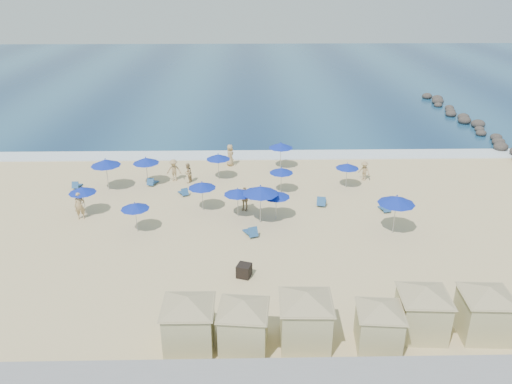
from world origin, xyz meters
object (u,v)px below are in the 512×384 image
umbrella_3 (135,206)px  cabana_2 (306,311)px  cabana_4 (423,304)px  umbrella_0 (106,162)px  umbrella_12 (276,194)px  beachgoer_0 (80,206)px  beachgoer_2 (245,199)px  umbrella_10 (347,166)px  trash_bin (244,271)px  umbrella_6 (238,192)px  umbrella_4 (218,157)px  beachgoer_1 (188,173)px  cabana_0 (188,315)px  beachgoer_5 (174,170)px  cabana_3 (380,319)px  beachgoer_3 (364,171)px  umbrella_5 (202,185)px  umbrella_7 (281,170)px  umbrella_1 (82,190)px  cabana_1 (243,318)px  umbrella_8 (261,190)px  umbrella_2 (146,160)px  umbrella_11 (397,200)px  cabana_5 (486,304)px  beachgoer_4 (230,155)px  umbrella_9 (281,145)px  rock_jetty (469,122)px

umbrella_3 → cabana_2: bearing=-48.1°
cabana_4 → umbrella_0: 25.13m
cabana_2 → umbrella_12: size_ratio=2.24×
beachgoer_0 → beachgoer_2: size_ratio=1.10×
umbrella_10 → umbrella_12: (-5.74, -5.34, 0.05)m
trash_bin → umbrella_6: 7.52m
umbrella_6 → umbrella_10: umbrella_6 is taller
umbrella_4 → beachgoer_1: umbrella_4 is taller
cabana_0 → beachgoer_5: 19.71m
cabana_3 → beachgoer_1: bearing=118.4°
umbrella_0 → beachgoer_3: bearing=4.5°
umbrella_5 → umbrella_12: bearing=-16.3°
umbrella_4 → umbrella_7: (4.84, -2.80, -0.12)m
umbrella_4 → umbrella_5: umbrella_5 is taller
cabana_3 → umbrella_1: cabana_3 is taller
cabana_1 → umbrella_6: (-0.42, 12.99, 0.28)m
cabana_1 → umbrella_1: bearing=128.9°
cabana_3 → beachgoer_0: (-16.91, 12.92, -0.52)m
cabana_3 → umbrella_3: (-12.77, 11.02, 0.33)m
cabana_1 → umbrella_8: size_ratio=1.61×
cabana_4 → umbrella_1: bearing=146.1°
umbrella_2 → umbrella_4: umbrella_2 is taller
cabana_0 → umbrella_10: 20.54m
beachgoer_5 → beachgoer_2: bearing=-44.4°
cabana_3 → umbrella_7: bearing=100.4°
umbrella_5 → umbrella_11: umbrella_11 is taller
umbrella_0 → beachgoer_1: 6.26m
cabana_0 → beachgoer_0: 15.41m
cabana_5 → beachgoer_4: (-12.08, 22.27, -0.67)m
cabana_4 → umbrella_12: size_ratio=2.13×
cabana_4 → umbrella_12: bearing=116.7°
umbrella_1 → umbrella_12: 13.08m
cabana_4 → umbrella_11: 9.80m
cabana_5 → umbrella_1: 25.27m
umbrella_3 → umbrella_12: (9.00, 1.61, 0.02)m
beachgoer_3 → beachgoer_2: bearing=-106.6°
umbrella_9 → beachgoer_0: bearing=-146.5°
umbrella_10 → cabana_5: bearing=-80.2°
rock_jetty → umbrella_6: 33.19m
umbrella_8 → beachgoer_3: (8.49, 7.26, -1.55)m
cabana_3 → beachgoer_0: 21.29m
umbrella_7 → umbrella_10: size_ratio=1.00×
trash_bin → umbrella_8: bearing=99.7°
beachgoer_1 → cabana_4: bearing=48.2°
cabana_1 → trash_bin: bearing=89.9°
beachgoer_2 → cabana_1: bearing=-70.3°
cabana_5 → umbrella_12: bearing=126.2°
cabana_5 → umbrella_4: size_ratio=2.05×
umbrella_12 → cabana_0: bearing=-109.9°
rock_jetty → umbrella_5: size_ratio=12.16×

